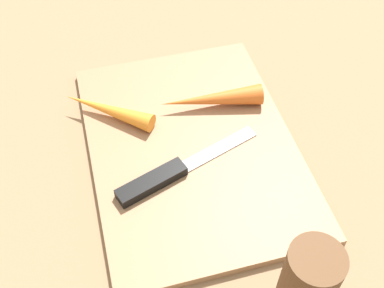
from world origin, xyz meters
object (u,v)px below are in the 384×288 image
at_px(cutting_board, 192,147).
at_px(carrot_long, 212,99).
at_px(knife, 161,177).
at_px(carrot_short, 108,109).

relative_size(cutting_board, carrot_long, 2.60).
relative_size(knife, carrot_short, 1.49).
distance_m(knife, carrot_short, 0.13).
bearing_deg(carrot_long, knife, 54.66).
distance_m(cutting_board, carrot_long, 0.08).
relative_size(knife, carrot_long, 1.41).
xyz_separation_m(carrot_long, carrot_short, (0.02, 0.14, -0.00)).
height_order(carrot_long, carrot_short, carrot_long).
bearing_deg(cutting_board, knife, 132.14).
xyz_separation_m(cutting_board, knife, (-0.05, 0.05, 0.01)).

